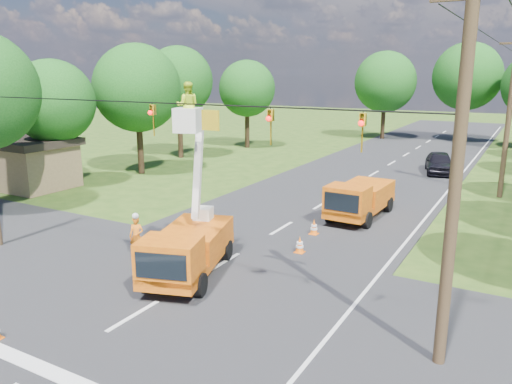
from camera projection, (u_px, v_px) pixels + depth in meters
The scene contains 22 objects.
ground at pixel (351, 188), 32.04m from camera, with size 140.00×140.00×0.00m, color #294815.
road_main at pixel (351, 188), 32.04m from camera, with size 12.00×100.00×0.06m, color black.
road_cross at pixel (175, 292), 16.81m from camera, with size 56.00×10.00×0.07m, color black.
stop_bar at pixel (44, 371), 12.40m from camera, with size 9.00×0.45×0.02m, color silver.
edge_line at pixel (442, 198), 29.36m from camera, with size 0.12×90.00×0.02m, color silver.
bucket_truck at pixel (188, 237), 17.81m from camera, with size 3.46×5.65×6.92m.
second_truck at pixel (359, 198), 25.11m from camera, with size 2.29×5.42×2.00m.
ground_worker at pixel (137, 236), 20.00m from camera, with size 0.60×0.39×1.64m, color orange.
distant_car at pixel (439, 163), 36.53m from camera, with size 1.85×4.60×1.57m, color black.
traffic_cone_2 at pixel (300, 245), 20.38m from camera, with size 0.38×0.38×0.71m.
traffic_cone_3 at pixel (314, 227), 22.70m from camera, with size 0.38×0.38×0.71m.
traffic_cone_6 at pixel (387, 198), 27.90m from camera, with size 0.38×0.38×0.71m.
pole_right_near at pixel (457, 166), 11.55m from camera, with size 1.80×0.30×10.00m.
pole_right_mid at pixel (510, 110), 28.48m from camera, with size 1.80×0.30×10.00m.
signal_span at pixel (228, 120), 14.36m from camera, with size 18.00×0.29×1.07m.
shed at pixel (29, 163), 31.81m from camera, with size 5.50×4.50×3.15m.
tree_left_c at pixel (53, 102), 31.04m from camera, with size 5.20×5.20×8.06m.
tree_left_d at pixel (137, 88), 35.24m from camera, with size 6.20×6.20×9.24m.
tree_left_e at pixel (178, 81), 41.94m from camera, with size 5.80×5.80×9.41m.
tree_left_f at pixel (247, 89), 47.95m from camera, with size 5.40×5.40×8.40m.
tree_far_a at pixel (385, 82), 54.15m from camera, with size 6.60×6.60×9.50m.
tree_far_b at pixel (467, 76), 51.87m from camera, with size 7.00×7.00×10.32m.
Camera 1 is at (10.03, -10.19, 7.23)m, focal length 35.00 mm.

